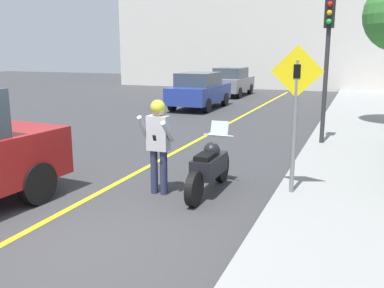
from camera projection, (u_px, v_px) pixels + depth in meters
The scene contains 9 objects.
ground_plane at pixel (52, 242), 6.08m from camera, with size 80.00×80.00×0.00m, color #38383A.
road_center_line at pixel (179, 150), 11.75m from camera, with size 0.12×36.00×0.01m.
building_backdrop at pixel (305, 18), 28.66m from camera, with size 28.00×1.20×9.66m.
motorcycle at pixel (209, 167), 8.12m from camera, with size 0.62×2.19×1.30m.
person_biker at pixel (158, 137), 7.92m from camera, with size 0.59×0.49×1.80m.
crossing_sign at pixel (296, 106), 7.50m from camera, with size 0.91×0.08×2.64m.
traffic_light at pixel (328, 45), 11.45m from camera, with size 0.26×0.30×3.88m.
parked_car_blue at pixel (199, 90), 19.95m from camera, with size 1.88×4.20×1.68m.
parked_car_grey at pixel (231, 81), 25.60m from camera, with size 1.88×4.20×1.68m.
Camera 1 is at (3.94, -4.51, 2.67)m, focal length 40.00 mm.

